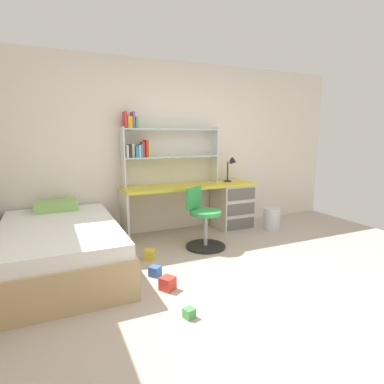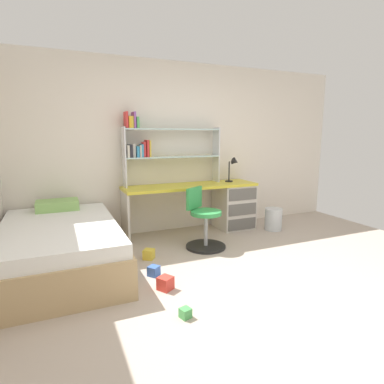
# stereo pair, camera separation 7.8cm
# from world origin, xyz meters

# --- Properties ---
(ground_plane) EXTENTS (5.72, 5.60, 0.02)m
(ground_plane) POSITION_xyz_m (0.00, 0.00, -0.01)
(ground_plane) COLOR #B2A393
(room_shell) EXTENTS (5.72, 5.60, 2.51)m
(room_shell) POSITION_xyz_m (-1.18, 1.18, 1.26)
(room_shell) COLOR silver
(room_shell) RESTS_ON ground_plane
(desk) EXTENTS (2.00, 0.54, 0.73)m
(desk) POSITION_xyz_m (0.63, 2.01, 0.41)
(desk) COLOR gold
(desk) RESTS_ON ground_plane
(bookshelf_hutch) EXTENTS (1.45, 0.22, 1.03)m
(bookshelf_hutch) POSITION_xyz_m (-0.35, 2.16, 1.32)
(bookshelf_hutch) COLOR silver
(bookshelf_hutch) RESTS_ON desk
(desk_lamp) EXTENTS (0.20, 0.16, 0.38)m
(desk_lamp) POSITION_xyz_m (0.82, 2.02, 0.99)
(desk_lamp) COLOR black
(desk_lamp) RESTS_ON desk
(swivel_chair) EXTENTS (0.52, 0.52, 0.78)m
(swivel_chair) POSITION_xyz_m (-0.00, 1.36, 0.31)
(swivel_chair) COLOR black
(swivel_chair) RESTS_ON ground_plane
(bed_platform) EXTENTS (1.22, 1.93, 0.64)m
(bed_platform) POSITION_xyz_m (-1.73, 1.33, 0.26)
(bed_platform) COLOR tan
(bed_platform) RESTS_ON ground_plane
(waste_bin) EXTENTS (0.26, 0.26, 0.34)m
(waste_bin) POSITION_xyz_m (1.32, 1.64, 0.17)
(waste_bin) COLOR silver
(waste_bin) RESTS_ON ground_plane
(toy_block_blue_0) EXTENTS (0.15, 0.15, 0.10)m
(toy_block_blue_0) POSITION_xyz_m (-0.85, 0.79, 0.05)
(toy_block_blue_0) COLOR #3860B7
(toy_block_blue_0) RESTS_ON ground_plane
(toy_block_green_1) EXTENTS (0.10, 0.10, 0.08)m
(toy_block_green_1) POSITION_xyz_m (-0.84, -0.06, 0.04)
(toy_block_green_1) COLOR #479E51
(toy_block_green_1) RESTS_ON ground_plane
(toy_block_red_2) EXTENTS (0.17, 0.17, 0.13)m
(toy_block_red_2) POSITION_xyz_m (-0.84, 0.46, 0.06)
(toy_block_red_2) COLOR red
(toy_block_red_2) RESTS_ON ground_plane
(toy_block_yellow_3) EXTENTS (0.16, 0.16, 0.12)m
(toy_block_yellow_3) POSITION_xyz_m (-0.78, 1.26, 0.06)
(toy_block_yellow_3) COLOR gold
(toy_block_yellow_3) RESTS_ON ground_plane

